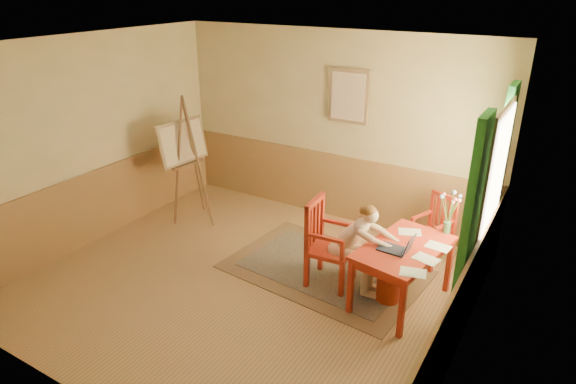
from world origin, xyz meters
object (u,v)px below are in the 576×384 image
Objects in this scene: chair_left at (327,243)px; figure at (356,243)px; table at (404,253)px; easel at (185,147)px; laptop at (398,248)px; chair_back at (434,230)px.

chair_left is 0.36m from figure.
figure reaches higher than table.
table is 1.21× the size of chair_left.
chair_left is 2.77m from easel.
easel is (-3.54, 0.47, 0.50)m from table.
table is 0.20m from laptop.
figure reaches higher than laptop.
chair_left is at bearing -129.53° from chair_back.
figure is 3.08m from easel.
table is at bearing 5.02° from chair_left.
table is 0.56m from figure.
chair_back is 0.82× the size of figure.
chair_back is 1.29m from figure.
laptop is 3.59m from easel.
laptop is (-0.02, -0.14, 0.13)m from table.
chair_back is (0.96, 1.16, -0.08)m from chair_left.
chair_back is 0.48× the size of easel.
chair_left is 0.91m from laptop.
easel reaches higher than chair_back.
figure is 0.56m from laptop.
chair_left is at bearing -174.98° from table.
chair_back is at bearing 86.18° from laptop.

